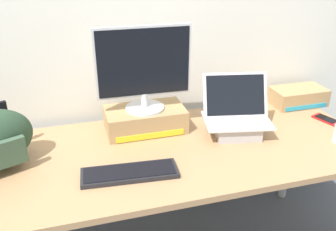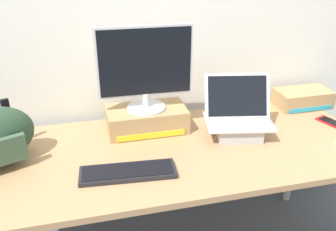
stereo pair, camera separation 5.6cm
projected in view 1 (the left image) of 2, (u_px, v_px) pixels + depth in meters
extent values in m
cube|color=silver|center=(142.00, 10.00, 1.99)|extent=(7.00, 0.10, 2.60)
cube|color=#A87F56|center=(168.00, 152.00, 1.81)|extent=(1.99, 0.80, 0.03)
cylinder|color=#B2B2B7|center=(289.00, 153.00, 2.49)|extent=(0.05, 0.05, 0.70)
cube|color=#A88456|center=(145.00, 119.00, 1.96)|extent=(0.41, 0.23, 0.12)
cube|color=yellow|center=(150.00, 136.00, 1.88)|extent=(0.35, 0.00, 0.03)
cylinder|color=silver|center=(145.00, 108.00, 1.93)|extent=(0.20, 0.20, 0.01)
cylinder|color=silver|center=(145.00, 100.00, 1.91)|extent=(0.04, 0.04, 0.07)
cube|color=silver|center=(143.00, 62.00, 1.82)|extent=(0.48, 0.03, 0.36)
cube|color=black|center=(144.00, 63.00, 1.81)|extent=(0.45, 0.02, 0.33)
cube|color=#ADADB2|center=(236.00, 128.00, 1.93)|extent=(0.26, 0.24, 0.07)
cube|color=silver|center=(237.00, 120.00, 1.91)|extent=(0.37, 0.30, 0.01)
cube|color=#B7B7BC|center=(236.00, 118.00, 1.92)|extent=(0.31, 0.18, 0.00)
cube|color=silver|center=(235.00, 95.00, 1.92)|extent=(0.35, 0.16, 0.22)
cube|color=black|center=(235.00, 95.00, 1.92)|extent=(0.31, 0.14, 0.19)
cube|color=black|center=(130.00, 173.00, 1.60)|extent=(0.42, 0.17, 0.02)
cube|color=black|center=(129.00, 171.00, 1.60)|extent=(0.40, 0.15, 0.00)
cube|color=black|center=(5.00, 121.00, 1.75)|extent=(0.04, 0.03, 0.20)
cube|color=red|center=(326.00, 119.00, 2.08)|extent=(0.11, 0.16, 0.01)
cube|color=black|center=(326.00, 119.00, 2.08)|extent=(0.10, 0.13, 0.00)
cube|color=#A88456|center=(298.00, 96.00, 2.27)|extent=(0.32, 0.18, 0.10)
cube|color=#2899BC|center=(306.00, 107.00, 2.20)|extent=(0.27, 0.00, 0.02)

